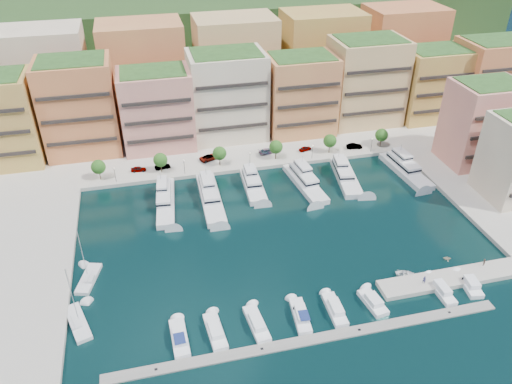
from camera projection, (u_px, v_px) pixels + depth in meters
ground at (281, 236)px, 112.74m from camera, size 400.00×400.00×0.00m
north_quay at (229, 123)px, 163.50m from camera, size 220.00×64.00×2.00m
hillside at (207, 75)px, 202.79m from camera, size 240.00×40.00×58.00m
south_pontoon at (311, 340)px, 87.59m from camera, size 72.00×2.20×0.35m
finger_pier at (454, 280)px, 100.65m from camera, size 32.00×5.00×2.00m
apartment_1 at (79, 107)px, 138.91m from camera, size 20.00×16.50×26.80m
apartment_2 at (157, 109)px, 142.49m from camera, size 20.00×15.50×22.80m
apartment_3 at (227, 95)px, 147.46m from camera, size 22.00×16.50×25.80m
apartment_4 at (300, 94)px, 150.70m from camera, size 20.00×15.50×23.80m
apartment_5 at (366, 81)px, 155.87m from camera, size 22.00×16.50×26.80m
apartment_6 at (431, 84)px, 159.65m from camera, size 20.00×15.50×22.80m
apartment_7 at (491, 78)px, 161.42m from camera, size 22.00×16.50×24.80m
apartment_east_a at (482, 123)px, 134.69m from camera, size 18.00×14.50×22.80m
backblock_0 at (45, 78)px, 153.84m from camera, size 26.00×18.00×30.00m
backblock_1 at (144, 70)px, 159.76m from camera, size 26.00×18.00×30.00m
backblock_2 at (236, 63)px, 165.67m from camera, size 26.00×18.00×30.00m
backblock_3 at (321, 56)px, 171.59m from camera, size 26.00×18.00×30.00m
backblock_4 at (400, 50)px, 177.51m from camera, size 26.00×18.00×30.00m
tree_0 at (98, 167)px, 129.72m from camera, size 3.80×3.80×5.65m
tree_1 at (160, 160)px, 132.87m from camera, size 3.80×3.80×5.65m
tree_2 at (219, 153)px, 136.03m from camera, size 3.80×3.80×5.65m
tree_3 at (276, 147)px, 139.19m from camera, size 3.80×3.80×5.65m
tree_4 at (330, 141)px, 142.34m from camera, size 3.80×3.80×5.65m
tree_5 at (382, 135)px, 145.50m from camera, size 3.80×3.80×5.65m
lamppost_0 at (115, 173)px, 129.12m from camera, size 0.30×0.30×4.20m
lamppost_1 at (184, 164)px, 132.67m from camera, size 0.30×0.30×4.20m
lamppost_2 at (250, 157)px, 136.22m from camera, size 0.30×0.30×4.20m
lamppost_3 at (312, 150)px, 139.77m from camera, size 0.30×0.30×4.20m
lamppost_4 at (372, 143)px, 143.32m from camera, size 0.30×0.30×4.20m
yacht_1 at (165, 200)px, 123.28m from camera, size 6.05×21.08×7.30m
yacht_2 at (210, 195)px, 124.73m from camera, size 5.13×22.77×7.30m
yacht_3 at (253, 184)px, 129.53m from camera, size 5.26×16.22×7.30m
yacht_4 at (304, 181)px, 130.75m from camera, size 6.73×20.31×7.30m
yacht_5 at (345, 175)px, 133.34m from camera, size 7.68×19.57×7.30m
yacht_6 at (404, 168)px, 136.35m from camera, size 6.63×20.42×7.30m
cruiser_1 at (180, 338)px, 87.25m from camera, size 3.00×8.63×2.66m
cruiser_2 at (215, 332)px, 88.53m from camera, size 3.34×8.79×2.55m
cruiser_3 at (257, 324)px, 90.03m from camera, size 3.45×9.05×2.55m
cruiser_4 at (301, 316)px, 91.64m from camera, size 3.26×8.74×2.66m
cruiser_5 at (335, 310)px, 92.99m from camera, size 2.77×8.40×2.55m
cruiser_6 at (373, 303)px, 94.52m from camera, size 3.74×7.38×2.55m
cruiser_8 at (441, 290)px, 97.33m from camera, size 2.44×8.32×2.55m
cruiser_9 at (470, 285)px, 98.60m from camera, size 3.68×7.45×2.55m
sailboat_1 at (89, 279)px, 100.27m from camera, size 5.16×9.18×13.20m
sailboat_0 at (78, 323)px, 90.50m from camera, size 5.66×10.17×13.20m
tender_0 at (405, 274)px, 101.61m from camera, size 4.37×3.60×0.79m
tender_3 at (447, 258)px, 105.63m from camera, size 2.12×1.97×0.91m
car_0 at (138, 169)px, 134.92m from camera, size 4.15×1.97×1.37m
car_1 at (163, 166)px, 136.08m from camera, size 4.37×2.10×1.38m
car_2 at (209, 157)px, 140.27m from camera, size 6.15×4.59×1.55m
car_3 at (267, 151)px, 143.46m from camera, size 5.52×3.07×1.51m
car_4 at (305, 149)px, 144.98m from camera, size 4.16×2.59×1.32m
car_5 at (354, 146)px, 146.08m from camera, size 4.73×2.20×1.50m
person_0 at (424, 280)px, 97.91m from camera, size 0.76×0.73×1.76m
person_1 at (484, 262)px, 102.47m from camera, size 0.97×0.92×1.58m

